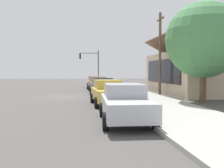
# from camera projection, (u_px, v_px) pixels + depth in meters

# --- Properties ---
(ground_plane) EXTENTS (120.00, 120.00, 0.00)m
(ground_plane) POSITION_uv_depth(u_px,v_px,m) (69.00, 97.00, 22.26)
(ground_plane) COLOR #4C4947
(sidewalk_curb) EXTENTS (60.00, 4.20, 0.16)m
(sidewalk_curb) POSITION_uv_depth(u_px,v_px,m) (133.00, 95.00, 22.96)
(sidewalk_curb) COLOR #A3A099
(sidewalk_curb) RESTS_ON ground
(car_coral) EXTENTS (4.81, 2.10, 1.59)m
(car_coral) POSITION_uv_depth(u_px,v_px,m) (95.00, 82.00, 33.24)
(car_coral) COLOR #EA8C75
(car_coral) RESTS_ON ground
(car_olive) EXTENTS (4.67, 2.03, 1.59)m
(car_olive) POSITION_uv_depth(u_px,v_px,m) (98.00, 84.00, 27.80)
(car_olive) COLOR olive
(car_olive) RESTS_ON ground
(car_charcoal) EXTENTS (4.82, 2.12, 1.59)m
(car_charcoal) POSITION_uv_depth(u_px,v_px,m) (103.00, 87.00, 22.18)
(car_charcoal) COLOR #2D3035
(car_charcoal) RESTS_ON ground
(car_mustard) EXTENTS (4.49, 2.14, 1.59)m
(car_mustard) POSITION_uv_depth(u_px,v_px,m) (108.00, 92.00, 16.65)
(car_mustard) COLOR gold
(car_mustard) RESTS_ON ground
(car_silver) EXTENTS (4.87, 2.20, 1.59)m
(car_silver) POSITION_uv_depth(u_px,v_px,m) (125.00, 102.00, 11.01)
(car_silver) COLOR silver
(car_silver) RESTS_ON ground
(storefront_building) EXTENTS (12.62, 6.58, 5.76)m
(storefront_building) POSITION_uv_depth(u_px,v_px,m) (193.00, 72.00, 25.64)
(storefront_building) COLOR #CCB293
(storefront_building) RESTS_ON ground
(shade_tree) EXTENTS (5.11, 5.11, 6.82)m
(shade_tree) POSITION_uv_depth(u_px,v_px,m) (204.00, 40.00, 17.43)
(shade_tree) COLOR brown
(shade_tree) RESTS_ON ground
(traffic_light_main) EXTENTS (0.37, 2.79, 5.20)m
(traffic_light_main) POSITION_uv_depth(u_px,v_px,m) (91.00, 62.00, 37.29)
(traffic_light_main) COLOR #383833
(traffic_light_main) RESTS_ON ground
(utility_pole_wooden) EXTENTS (1.80, 0.24, 7.50)m
(utility_pole_wooden) POSITION_uv_depth(u_px,v_px,m) (160.00, 52.00, 23.76)
(utility_pole_wooden) COLOR brown
(utility_pole_wooden) RESTS_ON ground
(fire_hydrant_red) EXTENTS (0.22, 0.22, 0.71)m
(fire_hydrant_red) POSITION_uv_depth(u_px,v_px,m) (141.00, 101.00, 14.23)
(fire_hydrant_red) COLOR red
(fire_hydrant_red) RESTS_ON sidewalk_curb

